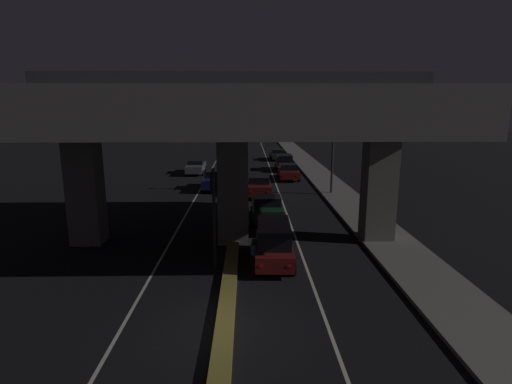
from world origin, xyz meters
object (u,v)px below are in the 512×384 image
at_px(traffic_light_left_of_median, 214,200).
at_px(street_lamp, 330,136).
at_px(car_black_fifth, 284,162).
at_px(car_dark_blue_lead_oncoming, 215,180).
at_px(motorcycle_white_filtering_mid, 247,219).
at_px(car_dark_green_sixth, 278,154).
at_px(motorcycle_black_filtering_near, 254,257).
at_px(car_dark_red_fourth, 288,172).
at_px(car_dark_red_third, 259,186).
at_px(pedestrian_on_sidewalk, 372,218).
at_px(car_dark_green_second, 267,208).
at_px(car_grey_second_oncoming, 196,167).
at_px(car_dark_red_lead, 274,242).

relative_size(traffic_light_left_of_median, street_lamp, 0.56).
bearing_deg(street_lamp, car_black_fifth, 100.82).
distance_m(car_dark_blue_lead_oncoming, motorcycle_white_filtering_mid, 12.04).
bearing_deg(car_dark_green_sixth, motorcycle_black_filtering_near, 173.08).
bearing_deg(car_dark_red_fourth, car_dark_red_third, 157.61).
bearing_deg(street_lamp, pedestrian_on_sidewalk, -88.68).
distance_m(car_dark_red_fourth, motorcycle_black_filtering_near, 22.62).
height_order(traffic_light_left_of_median, street_lamp, street_lamp).
distance_m(traffic_light_left_of_median, motorcycle_white_filtering_mid, 6.25).
bearing_deg(car_dark_red_third, car_dark_green_second, -176.51).
relative_size(car_dark_red_third, car_grey_second_oncoming, 0.88).
distance_m(car_dark_red_lead, pedestrian_on_sidewalk, 6.77).
xyz_separation_m(car_dark_green_sixth, motorcycle_black_filtering_near, (-3.78, -36.89, -0.15)).
relative_size(traffic_light_left_of_median, motorcycle_white_filtering_mid, 2.53).
height_order(traffic_light_left_of_median, car_dark_red_lead, traffic_light_left_of_median).
bearing_deg(car_dark_green_sixth, car_dark_red_third, 170.79).
height_order(car_dark_red_third, motorcycle_white_filtering_mid, car_dark_red_third).
height_order(street_lamp, car_dark_green_second, street_lamp).
bearing_deg(street_lamp, motorcycle_black_filtering_near, -112.47).
xyz_separation_m(traffic_light_left_of_median, motorcycle_black_filtering_near, (1.74, -0.33, -2.48)).
bearing_deg(street_lamp, car_dark_green_sixth, 96.71).
bearing_deg(traffic_light_left_of_median, car_dark_green_sixth, 81.42).
distance_m(street_lamp, car_dark_red_third, 6.93).
height_order(street_lamp, motorcycle_black_filtering_near, street_lamp).
relative_size(traffic_light_left_of_median, car_dark_red_third, 1.08).
xyz_separation_m(car_dark_green_second, car_dark_green_sixth, (2.83, 29.08, -0.03)).
relative_size(street_lamp, car_dark_green_second, 2.05).
bearing_deg(traffic_light_left_of_median, car_dark_red_fourth, 76.03).
relative_size(car_dark_red_lead, car_black_fifth, 0.97).
distance_m(car_dark_red_third, car_dark_blue_lead_oncoming, 4.64).
xyz_separation_m(traffic_light_left_of_median, motorcycle_white_filtering_mid, (1.40, 5.58, -2.45)).
bearing_deg(pedestrian_on_sidewalk, car_dark_red_third, 119.77).
xyz_separation_m(car_dark_green_second, motorcycle_white_filtering_mid, (-1.30, -1.90, -0.14)).
bearing_deg(car_grey_second_oncoming, car_dark_green_second, 20.08).
relative_size(car_dark_green_second, motorcycle_white_filtering_mid, 2.22).
xyz_separation_m(car_dark_red_lead, car_grey_second_oncoming, (-6.74, 25.23, -0.24)).
distance_m(car_dark_red_fourth, car_dark_green_sixth, 14.58).
bearing_deg(car_black_fifth, motorcycle_black_filtering_near, 172.86).
relative_size(car_dark_red_fourth, car_dark_blue_lead_oncoming, 0.96).
height_order(car_black_fifth, motorcycle_black_filtering_near, car_black_fifth).
distance_m(car_black_fifth, pedestrian_on_sidewalk, 23.66).
xyz_separation_m(car_dark_red_third, motorcycle_white_filtering_mid, (-0.98, -8.99, -0.17)).
distance_m(car_dark_red_fourth, pedestrian_on_sidewalk, 18.02).
height_order(motorcycle_white_filtering_mid, pedestrian_on_sidewalk, pedestrian_on_sidewalk).
bearing_deg(car_dark_red_lead, car_grey_second_oncoming, 16.84).
relative_size(street_lamp, motorcycle_black_filtering_near, 4.47).
bearing_deg(car_black_fifth, motorcycle_white_filtering_mid, 169.92).
bearing_deg(motorcycle_white_filtering_mid, car_black_fifth, -11.00).
xyz_separation_m(car_black_fifth, car_grey_second_oncoming, (-9.72, -1.99, -0.15)).
height_order(car_black_fifth, car_dark_green_sixth, car_black_fifth).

